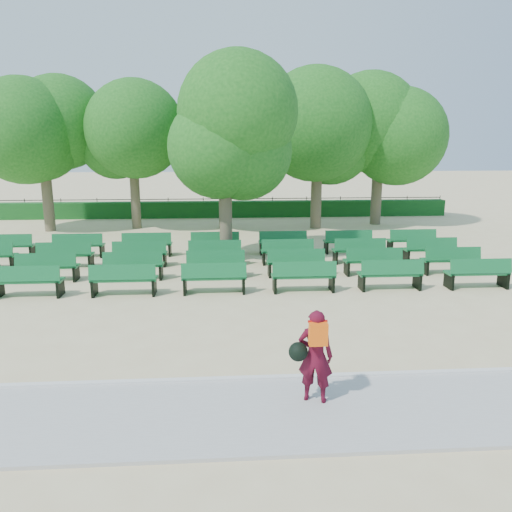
% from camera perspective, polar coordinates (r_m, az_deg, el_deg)
% --- Properties ---
extents(ground, '(120.00, 120.00, 0.00)m').
position_cam_1_polar(ground, '(14.97, -4.01, -3.32)').
color(ground, '#D2BC8B').
extents(paving, '(30.00, 2.20, 0.06)m').
position_cam_1_polar(paving, '(8.10, -3.99, -17.78)').
color(paving, '#ACABA7').
rests_on(paving, ground).
extents(curb, '(30.00, 0.12, 0.10)m').
position_cam_1_polar(curb, '(9.10, -4.00, -13.98)').
color(curb, silver).
rests_on(curb, ground).
extents(hedge, '(26.00, 0.70, 0.90)m').
position_cam_1_polar(hedge, '(28.62, -4.04, 5.35)').
color(hedge, '#15531D').
rests_on(hedge, ground).
extents(fence, '(26.00, 0.10, 1.02)m').
position_cam_1_polar(fence, '(29.08, -4.03, 4.57)').
color(fence, black).
rests_on(fence, ground).
extents(tree_line, '(21.80, 6.80, 7.04)m').
position_cam_1_polar(tree_line, '(24.73, -4.03, 3.12)').
color(tree_line, '#21671C').
rests_on(tree_line, ground).
extents(bench_array, '(1.83, 0.65, 1.14)m').
position_cam_1_polar(bench_array, '(16.58, -4.65, -1.39)').
color(bench_array, '#10612E').
rests_on(bench_array, ground).
extents(tree_among, '(4.34, 4.34, 6.30)m').
position_cam_1_polar(tree_among, '(17.32, -3.59, 13.37)').
color(tree_among, brown).
rests_on(tree_among, ground).
extents(person, '(0.76, 0.52, 1.54)m').
position_cam_1_polar(person, '(8.14, 6.66, -11.14)').
color(person, '#4B0A1B').
rests_on(person, ground).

